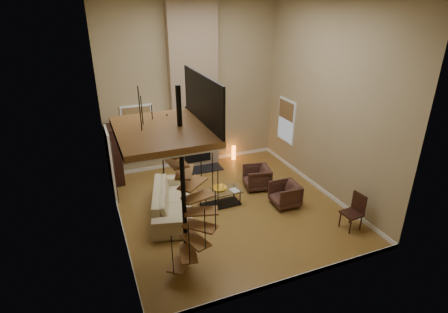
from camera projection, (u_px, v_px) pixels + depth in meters
name	position (u px, v px, depth m)	size (l,w,h in m)	color
ground	(229.00, 206.00, 10.26)	(6.00, 6.50, 0.01)	#A47834
back_wall	(192.00, 88.00, 11.90)	(6.00, 0.02, 5.50)	tan
front_wall	(300.00, 164.00, 6.39)	(6.00, 0.02, 5.50)	tan
left_wall	(108.00, 129.00, 8.11)	(0.02, 6.50, 5.50)	tan
right_wall	(327.00, 103.00, 10.18)	(0.02, 6.50, 5.50)	tan
baseboard_back	(195.00, 161.00, 12.98)	(6.00, 0.02, 0.12)	white
baseboard_front	(289.00, 280.00, 7.48)	(6.00, 0.02, 0.12)	white
baseboard_left	(123.00, 227.00, 9.20)	(0.02, 6.50, 0.12)	white
baseboard_right	(316.00, 186.00, 11.26)	(0.02, 6.50, 0.12)	white
chimney_breast	(194.00, 89.00, 11.74)	(1.60, 0.38, 5.50)	#957C61
hearth	(201.00, 169.00, 12.43)	(1.50, 0.60, 0.04)	black
firebox	(198.00, 152.00, 12.46)	(0.95, 0.02, 0.72)	black
mantel	(198.00, 137.00, 12.15)	(1.70, 0.18, 0.06)	white
mirror_frame	(197.00, 114.00, 11.88)	(0.94, 0.94, 0.10)	black
mirror_disc	(196.00, 114.00, 11.88)	(0.80, 0.80, 0.01)	white
vase_left	(182.00, 135.00, 11.93)	(0.24, 0.24, 0.25)	black
vase_right	(214.00, 131.00, 12.33)	(0.20, 0.20, 0.21)	#1B5E5D
window_back	(138.00, 127.00, 11.68)	(1.02, 0.06, 1.52)	white
window_right	(286.00, 120.00, 12.32)	(0.06, 1.02, 1.52)	white
entry_door	(112.00, 165.00, 10.34)	(0.10, 1.05, 2.16)	white
loft	(167.00, 128.00, 6.72)	(1.70, 2.20, 1.09)	#8F5E2F
spiral_stair	(184.00, 192.00, 7.40)	(1.47, 1.47, 4.06)	black
hutch	(114.00, 155.00, 11.28)	(0.39, 0.83, 1.85)	black
sofa	(172.00, 200.00, 9.79)	(2.59, 1.01, 0.76)	#C3B287
armchair_near	(259.00, 177.00, 11.14)	(0.76, 0.79, 0.71)	#482A21
armchair_far	(287.00, 194.00, 10.19)	(0.73, 0.75, 0.68)	#482A21
coffee_table	(220.00, 196.00, 10.22)	(1.24, 0.63, 0.46)	silver
bowl	(220.00, 189.00, 10.18)	(0.41, 0.41, 0.10)	gold
book	(234.00, 191.00, 10.14)	(0.21, 0.28, 0.03)	gray
floor_lamp	(161.00, 141.00, 11.06)	(0.42, 0.42, 1.72)	black
accent_lamp	(234.00, 153.00, 13.19)	(0.15, 0.15, 0.52)	orange
side_chair	(355.00, 210.00, 9.10)	(0.49, 0.49, 0.97)	black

